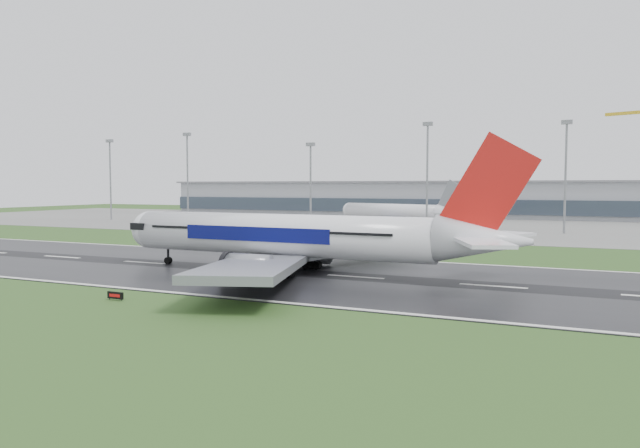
% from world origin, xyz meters
% --- Properties ---
extents(ground, '(520.00, 520.00, 0.00)m').
position_xyz_m(ground, '(0.00, 0.00, 0.00)').
color(ground, '#26481A').
rests_on(ground, ground).
extents(runway, '(400.00, 45.00, 0.10)m').
position_xyz_m(runway, '(0.00, 0.00, 0.05)').
color(runway, black).
rests_on(runway, ground).
extents(apron, '(400.00, 130.00, 0.08)m').
position_xyz_m(apron, '(0.00, 125.00, 0.04)').
color(apron, slate).
rests_on(apron, ground).
extents(terminal, '(240.00, 36.00, 15.00)m').
position_xyz_m(terminal, '(0.00, 185.00, 7.50)').
color(terminal, gray).
rests_on(terminal, ground).
extents(main_airliner, '(68.44, 65.31, 19.82)m').
position_xyz_m(main_airliner, '(31.57, -0.16, 10.01)').
color(main_airliner, white).
rests_on(main_airliner, runway).
extents(parked_airliner, '(64.48, 62.41, 14.97)m').
position_xyz_m(parked_airliner, '(10.75, 116.14, 7.57)').
color(parked_airliner, silver).
rests_on(parked_airliner, apron).
extents(runway_sign, '(2.31, 0.43, 1.04)m').
position_xyz_m(runway_sign, '(20.16, -28.46, 0.52)').
color(runway_sign, black).
rests_on(runway_sign, ground).
extents(floodmast_0, '(0.64, 0.64, 30.93)m').
position_xyz_m(floodmast_0, '(-103.18, 100.00, 15.46)').
color(floodmast_0, gray).
rests_on(floodmast_0, ground).
extents(floodmast_1, '(0.64, 0.64, 32.19)m').
position_xyz_m(floodmast_1, '(-65.42, 100.00, 16.09)').
color(floodmast_1, gray).
rests_on(floodmast_1, ground).
extents(floodmast_2, '(0.64, 0.64, 27.02)m').
position_xyz_m(floodmast_2, '(-14.49, 100.00, 13.51)').
color(floodmast_2, gray).
rests_on(floodmast_2, ground).
extents(floodmast_3, '(0.64, 0.64, 32.19)m').
position_xyz_m(floodmast_3, '(25.64, 100.00, 16.10)').
color(floodmast_3, gray).
rests_on(floodmast_3, ground).
extents(floodmast_4, '(0.64, 0.64, 31.01)m').
position_xyz_m(floodmast_4, '(65.47, 100.00, 15.50)').
color(floodmast_4, gray).
rests_on(floodmast_4, ground).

